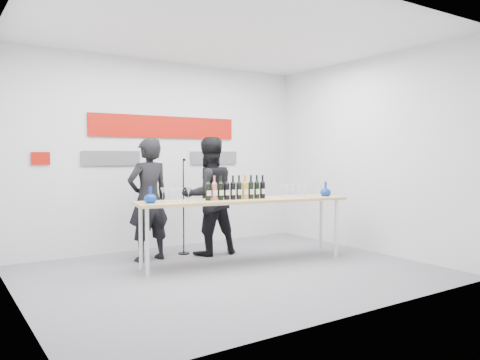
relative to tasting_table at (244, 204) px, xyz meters
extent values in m
plane|color=slate|center=(-0.41, -0.33, -0.82)|extent=(5.00, 5.00, 0.00)
cube|color=silver|center=(-0.41, 1.67, 0.68)|extent=(5.00, 0.04, 3.00)
cube|color=#A91107|center=(-0.41, 1.64, 1.13)|extent=(2.50, 0.02, 0.35)
cube|color=#59595E|center=(-1.31, 1.64, 0.63)|extent=(0.90, 0.02, 0.22)
cube|color=#59595E|center=(0.49, 1.64, 0.63)|extent=(0.90, 0.02, 0.22)
cube|color=#A91107|center=(-2.31, 1.64, 0.63)|extent=(0.25, 0.02, 0.18)
cube|color=#D8B874|center=(0.00, 0.00, 0.05)|extent=(3.03, 1.11, 0.04)
cylinder|color=silver|center=(-1.40, 0.05, -0.40)|extent=(0.05, 0.05, 0.85)
cylinder|color=silver|center=(1.33, -0.44, -0.40)|extent=(0.05, 0.05, 0.85)
cylinder|color=silver|center=(-1.33, 0.44, -0.40)|extent=(0.05, 0.05, 0.85)
cylinder|color=silver|center=(1.40, -0.05, -0.40)|extent=(0.05, 0.05, 0.85)
imported|color=black|center=(-1.04, 0.88, 0.05)|extent=(0.68, 0.50, 1.74)
imported|color=black|center=(-0.12, 0.77, 0.06)|extent=(0.91, 0.74, 1.77)
cylinder|color=black|center=(-0.43, 1.00, -0.81)|extent=(0.17, 0.17, 0.02)
cylinder|color=black|center=(-0.43, 1.00, -0.12)|extent=(0.02, 0.02, 1.41)
sphere|color=black|center=(-0.43, 0.97, 0.60)|extent=(0.05, 0.05, 0.05)
camera|label=1|loc=(-3.59, -5.31, 0.67)|focal=35.00mm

